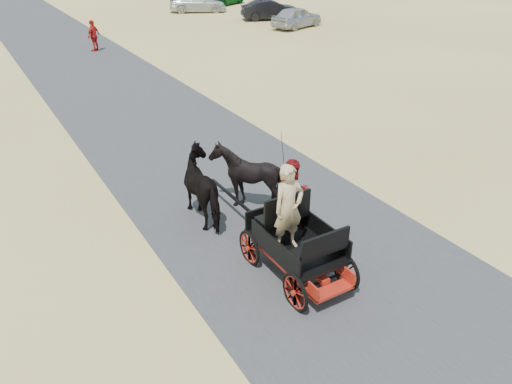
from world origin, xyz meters
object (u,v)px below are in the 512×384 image
horse_right (246,176)px  carriage (296,259)px  pedestrian (94,36)px  car_b (271,10)px  car_c (198,3)px  horse_left (207,187)px  car_a (297,17)px

horse_right → carriage: bearing=79.6°
horse_right → pedestrian: (1.57, 20.04, 0.01)m
car_b → car_c: car_b is taller
carriage → car_b: (16.52, 26.87, 0.36)m
horse_right → car_c: 32.82m
pedestrian → car_b: (14.40, 3.83, -0.14)m
horse_left → car_c: 33.27m
pedestrian → car_a: size_ratio=0.41×
carriage → horse_right: horse_right is taller
carriage → horse_right: size_ratio=1.41×
horse_left → pedestrian: 20.22m
pedestrian → car_c: pedestrian is taller
horse_left → car_b: bearing=-125.6°
carriage → car_a: 28.27m
horse_right → car_b: size_ratio=0.39×
car_b → car_a: bearing=-164.4°
car_a → car_c: size_ratio=0.90×
pedestrian → car_a: bearing=141.6°
horse_left → car_b: horse_left is taller
horse_left → horse_right: bearing=-180.0°
horse_left → horse_right: size_ratio=1.18×
car_a → car_c: 10.52m
car_a → car_c: (-2.91, 10.11, -0.04)m
carriage → car_c: size_ratio=0.51×
pedestrian → car_b: pedestrian is taller
car_a → car_b: (0.22, 3.77, 0.00)m
car_a → car_b: bearing=-20.8°
car_c → horse_right: bearing=-178.3°
carriage → pedestrian: pedestrian is taller
carriage → car_c: (13.39, 33.21, 0.32)m
horse_left → car_c: (13.94, 30.21, -0.17)m
car_a → car_c: car_a is taller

